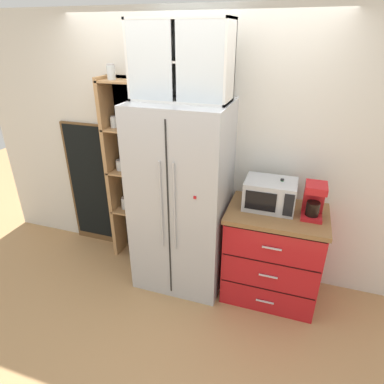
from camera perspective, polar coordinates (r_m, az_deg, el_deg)
The scene contains 12 objects.
ground_plane at distance 3.59m, azimuth -1.65°, elevation -14.40°, with size 10.52×10.52×0.00m, color tan.
wall_back_cream at distance 3.29m, azimuth 0.47°, elevation 7.34°, with size 4.84×0.10×2.55m, color silver.
refrigerator at distance 3.09m, azimuth -1.76°, elevation -1.26°, with size 0.85×0.69×1.82m.
pantry_shelf_column at distance 3.52m, azimuth -10.65°, elevation 4.00°, with size 0.46×0.30×2.08m.
counter_cabinet at distance 3.21m, azimuth 13.83°, elevation -10.40°, with size 0.87×0.63×0.92m.
microwave at distance 2.96m, azimuth 13.43°, elevation -0.39°, with size 0.44×0.33×0.26m.
coffee_maker at distance 2.91m, azimuth 20.51°, elevation -1.29°, with size 0.17×0.20×0.31m.
mug_red at distance 2.97m, azimuth 14.92°, elevation -2.35°, with size 0.12×0.09×0.09m.
mug_navy at distance 3.00m, azimuth 14.98°, elevation -1.99°, with size 0.12×0.09×0.09m.
bottle_green at distance 2.98m, azimuth 15.14°, elevation -0.54°, with size 0.07×0.07×0.28m.
upper_cabinet at distance 2.80m, azimuth -1.77°, elevation 21.86°, with size 0.81×0.32×0.62m.
chalkboard_menu at distance 3.95m, azimuth -16.96°, elevation 1.09°, with size 0.60×0.04×1.47m.
Camera 1 is at (0.96, -2.56, 2.32)m, focal length 30.55 mm.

